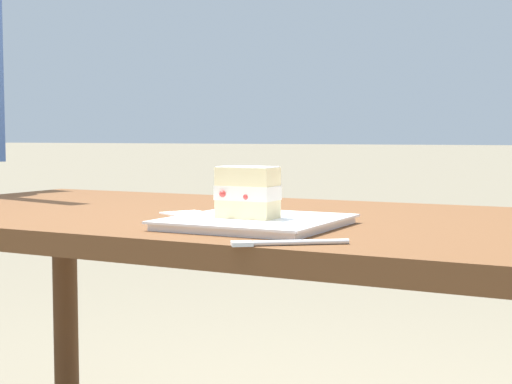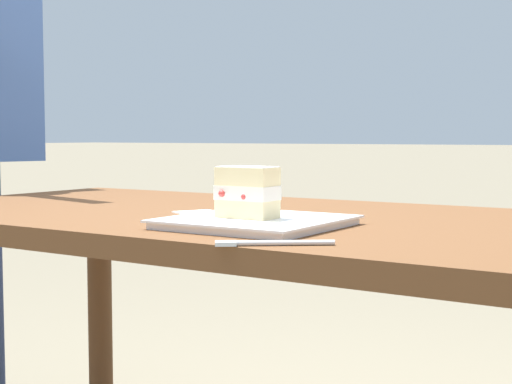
# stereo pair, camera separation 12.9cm
# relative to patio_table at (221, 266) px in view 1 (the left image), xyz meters

# --- Properties ---
(patio_table) EXTENTS (1.53, 0.79, 0.78)m
(patio_table) POSITION_rel_patio_table_xyz_m (0.00, 0.00, 0.00)
(patio_table) COLOR brown
(patio_table) RESTS_ON ground
(dessert_plate) EXTENTS (0.28, 0.28, 0.02)m
(dessert_plate) POSITION_rel_patio_table_xyz_m (0.17, -0.18, 0.12)
(dessert_plate) COLOR white
(dessert_plate) RESTS_ON patio_table
(cake_slice) EXTENTS (0.10, 0.06, 0.09)m
(cake_slice) POSITION_rel_patio_table_xyz_m (0.16, -0.19, 0.17)
(cake_slice) COLOR beige
(cake_slice) RESTS_ON dessert_plate
(dessert_fork) EXTENTS (0.15, 0.11, 0.01)m
(dessert_fork) POSITION_rel_patio_table_xyz_m (0.31, -0.36, 0.11)
(dessert_fork) COLOR silver
(dessert_fork) RESTS_ON patio_table
(paper_napkin) EXTENTS (0.16, 0.14, 0.00)m
(paper_napkin) POSITION_rel_patio_table_xyz_m (-0.02, -0.07, 0.11)
(paper_napkin) COLOR white
(paper_napkin) RESTS_ON patio_table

